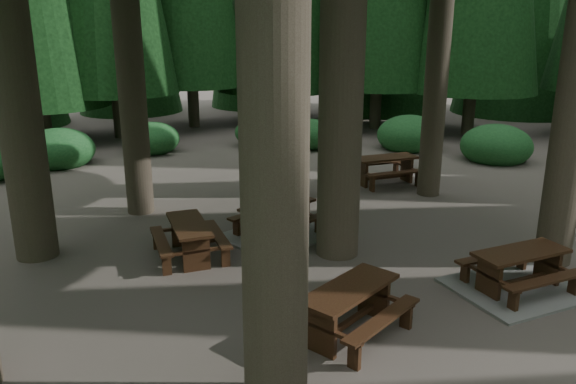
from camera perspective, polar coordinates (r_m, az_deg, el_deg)
ground at (r=10.85m, az=2.38°, el=-7.46°), size 80.00×80.00×0.00m
picnic_table_a at (r=10.58m, az=22.35°, el=-8.00°), size 2.44×2.14×0.73m
picnic_table_b at (r=11.19m, az=-9.98°, el=-4.30°), size 1.72×1.95×0.72m
picnic_table_c at (r=12.21m, az=-1.04°, el=-3.40°), size 2.46×2.14×0.74m
picnic_table_d at (r=16.46m, az=9.83°, el=2.64°), size 2.14×1.89×0.79m
picnic_table_e at (r=8.46m, az=6.20°, el=-11.11°), size 2.04×1.80×0.75m
shrub_ring at (r=11.65m, az=2.95°, el=-3.62°), size 23.86×24.64×1.49m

